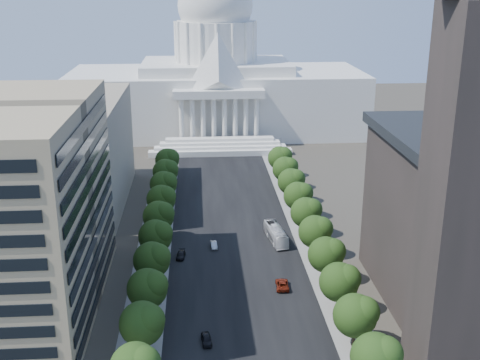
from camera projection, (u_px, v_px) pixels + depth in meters
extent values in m
cube|color=black|center=(229.00, 211.00, 165.40)|extent=(30.00, 260.00, 0.01)
cube|color=gray|center=(159.00, 213.00, 164.12)|extent=(8.00, 260.00, 0.02)
cube|color=gray|center=(297.00, 209.00, 166.69)|extent=(8.00, 260.00, 0.02)
cube|color=white|center=(216.00, 101.00, 251.40)|extent=(120.00, 50.00, 25.00)
cube|color=white|center=(216.00, 66.00, 246.83)|extent=(60.00, 40.00, 4.00)
cube|color=white|center=(219.00, 93.00, 223.32)|extent=(34.00, 8.00, 3.00)
cylinder|color=white|center=(216.00, 41.00, 243.68)|extent=(32.00, 32.00, 16.00)
ellipsoid|color=white|center=(215.00, 5.00, 239.27)|extent=(30.00, 30.00, 27.60)
cube|color=gray|center=(54.00, 152.00, 166.89)|extent=(38.00, 52.00, 30.00)
cube|color=#342A28|center=(465.00, 205.00, 88.32)|extent=(11.00, 11.00, 58.00)
cylinder|color=#33261C|center=(143.00, 348.00, 101.24)|extent=(0.56, 0.56, 2.94)
sphere|color=#15320E|center=(142.00, 324.00, 99.76)|extent=(7.60, 7.60, 7.60)
sphere|color=#15320E|center=(149.00, 320.00, 98.77)|extent=(5.32, 5.32, 5.32)
cylinder|color=#33261C|center=(148.00, 311.00, 112.60)|extent=(0.56, 0.56, 2.94)
sphere|color=#15320E|center=(147.00, 289.00, 111.12)|extent=(7.60, 7.60, 7.60)
sphere|color=#15320E|center=(154.00, 285.00, 110.13)|extent=(5.32, 5.32, 5.32)
cylinder|color=#33261C|center=(153.00, 281.00, 123.96)|extent=(0.56, 0.56, 2.94)
sphere|color=#15320E|center=(152.00, 260.00, 122.48)|extent=(7.60, 7.60, 7.60)
sphere|color=#15320E|center=(158.00, 256.00, 121.49)|extent=(5.32, 5.32, 5.32)
cylinder|color=#33261C|center=(156.00, 255.00, 135.32)|extent=(0.56, 0.56, 2.94)
sphere|color=#15320E|center=(155.00, 236.00, 133.84)|extent=(7.60, 7.60, 7.60)
sphere|color=#15320E|center=(161.00, 233.00, 132.85)|extent=(5.32, 5.32, 5.32)
cylinder|color=#33261C|center=(159.00, 234.00, 146.68)|extent=(0.56, 0.56, 2.94)
sphere|color=#15320E|center=(158.00, 216.00, 145.20)|extent=(7.60, 7.60, 7.60)
sphere|color=#15320E|center=(164.00, 213.00, 144.21)|extent=(5.32, 5.32, 5.32)
cylinder|color=#33261C|center=(162.00, 216.00, 158.04)|extent=(0.56, 0.56, 2.94)
sphere|color=#15320E|center=(161.00, 199.00, 156.56)|extent=(7.60, 7.60, 7.60)
sphere|color=#15320E|center=(166.00, 196.00, 155.57)|extent=(5.32, 5.32, 5.32)
cylinder|color=#33261C|center=(164.00, 200.00, 169.40)|extent=(0.56, 0.56, 2.94)
sphere|color=#15320E|center=(163.00, 184.00, 167.92)|extent=(7.60, 7.60, 7.60)
sphere|color=#15320E|center=(168.00, 181.00, 166.93)|extent=(5.32, 5.32, 5.32)
cylinder|color=#33261C|center=(166.00, 186.00, 180.76)|extent=(0.56, 0.56, 2.94)
sphere|color=#15320E|center=(165.00, 172.00, 179.28)|extent=(7.60, 7.60, 7.60)
sphere|color=#15320E|center=(170.00, 169.00, 178.29)|extent=(5.32, 5.32, 5.32)
cylinder|color=#33261C|center=(168.00, 174.00, 192.12)|extent=(0.56, 0.56, 2.94)
sphere|color=#15320E|center=(167.00, 160.00, 190.64)|extent=(7.60, 7.60, 7.60)
sphere|color=#15320E|center=(171.00, 157.00, 189.65)|extent=(5.32, 5.32, 5.32)
sphere|color=#15320E|center=(375.00, 357.00, 90.84)|extent=(7.60, 7.60, 7.60)
sphere|color=#15320E|center=(386.00, 353.00, 89.85)|extent=(5.32, 5.32, 5.32)
cylinder|color=#33261C|center=(353.00, 339.00, 103.68)|extent=(0.56, 0.56, 2.94)
sphere|color=#15320E|center=(355.00, 315.00, 102.20)|extent=(7.60, 7.60, 7.60)
sphere|color=#15320E|center=(364.00, 312.00, 101.21)|extent=(5.32, 5.32, 5.32)
cylinder|color=#33261C|center=(338.00, 304.00, 115.04)|extent=(0.56, 0.56, 2.94)
sphere|color=#15320E|center=(339.00, 282.00, 113.56)|extent=(7.60, 7.60, 7.60)
sphere|color=#15320E|center=(347.00, 278.00, 112.57)|extent=(5.32, 5.32, 5.32)
cylinder|color=#33261C|center=(325.00, 275.00, 126.40)|extent=(0.56, 0.56, 2.94)
sphere|color=#15320E|center=(326.00, 255.00, 124.92)|extent=(7.60, 7.60, 7.60)
sphere|color=#15320E|center=(333.00, 251.00, 123.93)|extent=(5.32, 5.32, 5.32)
cylinder|color=#33261C|center=(314.00, 251.00, 137.76)|extent=(0.56, 0.56, 2.94)
sphere|color=#15320E|center=(315.00, 232.00, 136.28)|extent=(7.60, 7.60, 7.60)
sphere|color=#15320E|center=(322.00, 228.00, 135.29)|extent=(5.32, 5.32, 5.32)
cylinder|color=#33261C|center=(305.00, 230.00, 149.12)|extent=(0.56, 0.56, 2.94)
sphere|color=#15320E|center=(306.00, 212.00, 147.64)|extent=(7.60, 7.60, 7.60)
sphere|color=#15320E|center=(312.00, 209.00, 146.65)|extent=(5.32, 5.32, 5.32)
cylinder|color=#33261C|center=(297.00, 212.00, 160.48)|extent=(0.56, 0.56, 2.94)
sphere|color=#15320E|center=(298.00, 196.00, 159.00)|extent=(7.60, 7.60, 7.60)
sphere|color=#15320E|center=(303.00, 193.00, 158.01)|extent=(5.32, 5.32, 5.32)
cylinder|color=#33261C|center=(290.00, 197.00, 171.84)|extent=(0.56, 0.56, 2.94)
sphere|color=#15320E|center=(291.00, 182.00, 170.36)|extent=(7.60, 7.60, 7.60)
sphere|color=#15320E|center=(296.00, 178.00, 169.37)|extent=(5.32, 5.32, 5.32)
cylinder|color=#33261C|center=(284.00, 184.00, 183.20)|extent=(0.56, 0.56, 2.94)
sphere|color=#15320E|center=(285.00, 169.00, 181.72)|extent=(7.60, 7.60, 7.60)
sphere|color=#15320E|center=(290.00, 166.00, 180.73)|extent=(5.32, 5.32, 5.32)
cylinder|color=#33261C|center=(279.00, 172.00, 194.56)|extent=(0.56, 0.56, 2.94)
sphere|color=#15320E|center=(280.00, 158.00, 193.08)|extent=(7.60, 7.60, 7.60)
sphere|color=#15320E|center=(284.00, 155.00, 192.09)|extent=(5.32, 5.32, 5.32)
cylinder|color=gray|center=(389.00, 350.00, 88.21)|extent=(2.40, 0.14, 0.14)
sphere|color=gray|center=(381.00, 351.00, 88.16)|extent=(0.44, 0.44, 0.44)
cylinder|color=gray|center=(353.00, 292.00, 113.31)|extent=(0.18, 0.18, 9.00)
cylinder|color=gray|center=(348.00, 272.00, 111.87)|extent=(2.40, 0.14, 0.14)
sphere|color=gray|center=(342.00, 272.00, 111.83)|extent=(0.44, 0.44, 0.44)
cylinder|color=gray|center=(325.00, 238.00, 136.97)|extent=(0.18, 0.18, 9.00)
cylinder|color=gray|center=(321.00, 221.00, 135.54)|extent=(2.40, 0.14, 0.14)
sphere|color=gray|center=(316.00, 221.00, 135.50)|extent=(0.44, 0.44, 0.44)
cylinder|color=gray|center=(306.00, 200.00, 160.64)|extent=(0.18, 0.18, 9.00)
cylinder|color=gray|center=(302.00, 185.00, 159.21)|extent=(2.40, 0.14, 0.14)
sphere|color=gray|center=(298.00, 186.00, 159.16)|extent=(0.44, 0.44, 0.44)
cylinder|color=gray|center=(292.00, 172.00, 184.31)|extent=(0.18, 0.18, 9.00)
cylinder|color=gray|center=(288.00, 159.00, 182.87)|extent=(2.40, 0.14, 0.14)
sphere|color=gray|center=(285.00, 159.00, 182.83)|extent=(0.44, 0.44, 0.44)
cylinder|color=gray|center=(281.00, 150.00, 207.98)|extent=(0.18, 0.18, 9.00)
cylinder|color=gray|center=(278.00, 138.00, 206.54)|extent=(2.40, 0.14, 0.14)
sphere|color=gray|center=(274.00, 139.00, 206.50)|extent=(0.44, 0.44, 0.44)
imported|color=black|center=(206.00, 339.00, 104.97)|extent=(2.14, 4.38, 1.44)
imported|color=#A5A8AC|center=(214.00, 245.00, 142.64)|extent=(1.72, 4.15, 1.34)
imported|color=#671A0B|center=(282.00, 284.00, 123.90)|extent=(2.90, 5.72, 1.55)
imported|color=black|center=(181.00, 255.00, 137.42)|extent=(2.30, 4.66, 1.30)
imported|color=silver|center=(276.00, 234.00, 145.97)|extent=(4.74, 13.14, 3.58)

